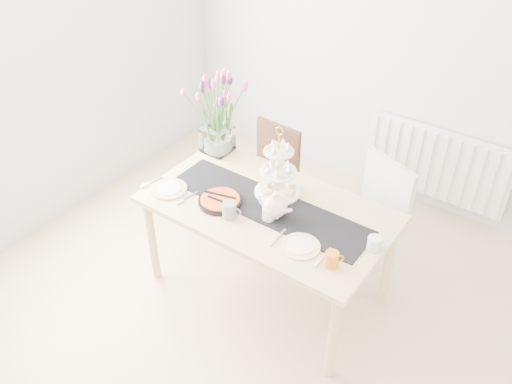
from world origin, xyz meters
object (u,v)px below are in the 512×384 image
Objects in this scene: tulip_vase at (216,103)px; mug_white at (268,214)px; mug_grey at (229,210)px; mug_orange at (332,259)px; chair_brown at (270,168)px; dining_table at (268,215)px; chair_white at (373,211)px; tart_tin at (220,201)px; plate_right at (300,246)px; teapot at (275,206)px; cake_stand at (278,177)px; radiator at (436,164)px; plate_left at (169,189)px; cream_jug at (374,243)px.

tulip_vase is 7.53× the size of mug_white.
mug_grey is 0.73m from mug_orange.
mug_white is (0.55, -0.81, 0.32)m from chair_brown.
dining_table is 0.18m from mug_white.
chair_white is at bearing -1.09° from chair_brown.
mug_white reaches higher than dining_table.
chair_white reaches higher than dining_table.
dining_table is at bearing 29.07° from tart_tin.
chair_brown reaches higher than plate_right.
teapot reaches higher than tart_tin.
mug_grey is (-0.13, -0.23, 0.13)m from dining_table.
chair_brown is at bearing 128.42° from cake_stand.
radiator is 12.69× the size of mug_white.
mug_white is at bearing 15.35° from mug_grey.
mug_white is at bearing -96.48° from chair_white.
dining_table is 0.33m from tart_tin.
radiator is 1.45× the size of chair_brown.
chair_brown is at bearing 123.44° from dining_table.
dining_table is 0.69m from plate_left.
tart_tin is 0.66m from plate_right.
radiator is 0.98m from chair_white.
cream_jug is 0.88× the size of mug_orange.
mug_grey is at bearing -29.59° from tart_tin.
mug_orange reaches higher than cream_jug.
tulip_vase is 1.46m from mug_orange.
mug_grey is at bearing -159.80° from mug_white.
tart_tin is (0.42, -0.49, -0.38)m from tulip_vase.
mug_orange is (0.01, -1.84, 0.35)m from radiator.
mug_white is (0.11, -0.26, -0.08)m from cake_stand.
mug_grey reaches higher than chair_brown.
teapot reaches higher than radiator.
chair_brown is 8.78× the size of mug_white.
mug_white is at bearing 175.23° from cream_jug.
cake_stand reaches higher than dining_table.
cake_stand is at bearing -15.90° from tulip_vase.
tart_tin is at bearing -73.77° from chair_brown.
cake_stand is at bearing -113.02° from radiator.
chair_brown is 1.83× the size of cake_stand.
tart_tin is (-0.27, -0.15, 0.09)m from dining_table.
cake_stand is at bearing -114.84° from chair_white.
mug_orange reaches higher than dining_table.
tart_tin is 1.16× the size of plate_left.
plate_right is (-0.36, -0.24, -0.04)m from cream_jug.
tart_tin is at bearing 173.43° from cream_jug.
cake_stand reaches higher than chair_white.
radiator is at bearing 78.10° from teapot.
cream_jug reaches higher than tart_tin.
tulip_vase reaches higher than plate_right.
cream_jug is 1.02m from tart_tin.
teapot reaches higher than cream_jug.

